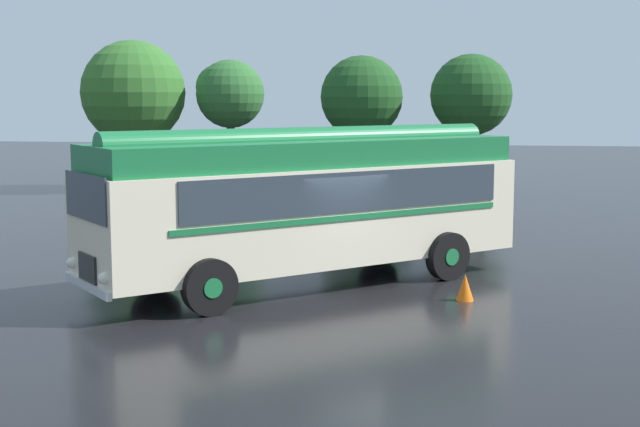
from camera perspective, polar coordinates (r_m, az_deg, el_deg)
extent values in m
plane|color=black|center=(19.41, 0.61, -4.83)|extent=(120.00, 120.00, 0.00)
cube|color=beige|center=(19.56, -0.67, 0.02)|extent=(9.08, 8.58, 2.10)
cube|color=#196B38|center=(19.43, -0.68, 3.91)|extent=(8.80, 8.30, 0.56)
cylinder|color=#196B38|center=(19.41, -0.68, 4.68)|extent=(7.43, 6.84, 0.60)
cube|color=#2D3842|center=(18.62, 2.21, 1.40)|extent=(5.94, 5.41, 0.84)
cube|color=#2D3842|center=(20.71, -1.88, 2.02)|extent=(5.94, 5.41, 0.84)
cube|color=#196B38|center=(18.63, 1.95, -0.26)|extent=(6.08, 5.54, 0.12)
cube|color=#196B38|center=(20.72, -2.10, 0.52)|extent=(6.08, 5.54, 0.12)
cube|color=#2D3842|center=(17.30, -14.78, 1.03)|extent=(1.51, 1.65, 0.88)
cube|color=black|center=(17.50, -14.65, -3.43)|extent=(0.65, 0.71, 0.56)
cube|color=silver|center=(17.55, -14.67, -4.49)|extent=(1.67, 1.82, 0.16)
sphere|color=white|center=(16.66, -13.67, -4.04)|extent=(0.22, 0.22, 0.22)
sphere|color=white|center=(18.34, -15.59, -3.06)|extent=(0.22, 0.22, 0.22)
cylinder|color=black|center=(17.11, -7.07, -4.68)|extent=(1.00, 0.95, 1.10)
cylinder|color=#196B38|center=(17.11, -7.07, -4.68)|extent=(0.50, 0.50, 0.39)
cylinder|color=black|center=(19.43, -10.50, -3.29)|extent=(1.00, 0.95, 1.10)
cylinder|color=#196B38|center=(19.43, -10.50, -3.29)|extent=(0.50, 0.50, 0.39)
cylinder|color=black|center=(20.43, 8.19, -2.72)|extent=(1.00, 0.95, 1.10)
cylinder|color=#196B38|center=(20.43, 8.19, -2.72)|extent=(0.50, 0.50, 0.39)
cylinder|color=black|center=(22.41, 3.77, -1.76)|extent=(1.00, 0.95, 1.10)
cylinder|color=#196B38|center=(22.41, 3.77, -1.76)|extent=(0.50, 0.50, 0.39)
cube|color=#B7BABF|center=(32.69, -0.59, 1.37)|extent=(2.20, 4.38, 0.70)
cube|color=#B7BABF|center=(32.77, -0.52, 2.57)|extent=(1.75, 2.35, 0.64)
cube|color=#2D3842|center=(32.57, 0.76, 2.53)|extent=(0.26, 1.92, 0.50)
cube|color=#2D3842|center=(32.99, -1.79, 2.59)|extent=(0.26, 1.92, 0.50)
cylinder|color=black|center=(31.25, 0.28, 0.45)|extent=(0.28, 0.66, 0.64)
cylinder|color=black|center=(31.76, -2.78, 0.55)|extent=(0.28, 0.66, 0.64)
cylinder|color=black|center=(33.75, 1.47, 0.96)|extent=(0.28, 0.66, 0.64)
cylinder|color=black|center=(34.22, -1.39, 1.05)|extent=(0.28, 0.66, 0.64)
cube|color=#144C28|center=(32.27, 4.34, 1.27)|extent=(2.18, 4.37, 0.70)
cube|color=#144C28|center=(32.36, 4.34, 2.48)|extent=(1.74, 2.34, 0.64)
cube|color=#2D3842|center=(32.40, 5.68, 2.47)|extent=(0.25, 1.92, 0.50)
cube|color=#2D3842|center=(32.34, 3.00, 2.49)|extent=(0.25, 1.92, 0.50)
cylinder|color=black|center=(31.07, 6.05, 0.36)|extent=(0.27, 0.66, 0.64)
cylinder|color=black|center=(31.00, 2.80, 0.38)|extent=(0.27, 0.66, 0.64)
cylinder|color=black|center=(33.65, 5.75, 0.91)|extent=(0.27, 0.66, 0.64)
cylinder|color=black|center=(33.58, 2.75, 0.93)|extent=(0.27, 0.66, 0.64)
cube|color=#4C5156|center=(31.72, 8.83, 1.10)|extent=(1.80, 4.24, 0.70)
cube|color=#4C5156|center=(31.80, 8.85, 2.33)|extent=(1.55, 2.22, 0.64)
cube|color=#2D3842|center=(31.83, 10.21, 2.30)|extent=(0.07, 1.93, 0.50)
cube|color=#2D3842|center=(31.79, 7.48, 2.35)|extent=(0.07, 1.93, 0.50)
cylinder|color=black|center=(30.50, 10.52, 0.15)|extent=(0.21, 0.64, 0.64)
cylinder|color=black|center=(30.45, 7.21, 0.20)|extent=(0.21, 0.64, 0.64)
cylinder|color=black|center=(33.08, 10.29, 0.72)|extent=(0.21, 0.64, 0.64)
cylinder|color=black|center=(33.04, 7.24, 0.77)|extent=(0.21, 0.64, 0.64)
cylinder|color=#4C3823|center=(40.67, -11.76, 3.31)|extent=(0.33, 0.33, 2.62)
sphere|color=#336B28|center=(40.57, -11.87, 7.59)|extent=(4.60, 4.60, 4.60)
sphere|color=#336B28|center=(40.53, -11.70, 7.24)|extent=(2.62, 2.62, 2.62)
cylinder|color=#4C3823|center=(39.87, -5.72, 3.74)|extent=(0.36, 0.36, 3.15)
sphere|color=#2D662D|center=(39.79, -5.77, 7.63)|extent=(3.01, 3.01, 3.01)
sphere|color=#2D662D|center=(40.04, -6.54, 8.05)|extent=(1.97, 1.97, 1.97)
cylinder|color=#4C3823|center=(39.42, 2.65, 3.46)|extent=(0.32, 0.32, 2.79)
sphere|color=#1E4C1E|center=(39.32, 2.68, 7.46)|extent=(3.61, 3.61, 3.61)
sphere|color=#1E4C1E|center=(39.33, 1.97, 7.55)|extent=(2.08, 2.08, 2.08)
cylinder|color=#4C3823|center=(39.27, 9.56, 3.44)|extent=(0.29, 0.29, 2.92)
sphere|color=#1E4C1E|center=(39.18, 9.65, 7.50)|extent=(3.51, 3.51, 3.51)
sphere|color=#1E4C1E|center=(39.50, 10.25, 7.43)|extent=(2.04, 2.04, 2.04)
cone|color=orange|center=(18.48, 9.27, -4.68)|extent=(0.36, 0.36, 0.55)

